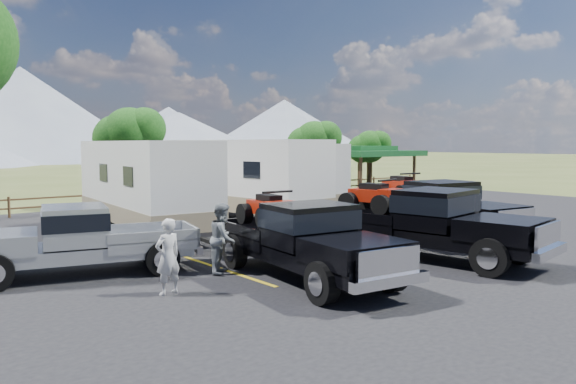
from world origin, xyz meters
TOP-DOWN VIEW (x-y plane):
  - ground at (0.00, 0.00)m, footprint 320.00×320.00m
  - asphalt_lot at (0.00, 3.00)m, footprint 44.00×34.00m
  - stall_lines at (0.00, 4.00)m, footprint 12.12×5.50m
  - tree_ne_a at (8.97, 17.01)m, footprint 3.11×2.92m
  - tree_ne_b at (14.98, 18.01)m, footprint 2.77×2.59m
  - tree_north at (-2.03, 19.02)m, footprint 3.46×3.24m
  - rail_fence at (2.00, 18.50)m, footprint 36.12×0.12m
  - pavilion at (13.00, 17.00)m, footprint 6.20×6.20m
  - rig_left at (-4.93, 1.56)m, footprint 2.79×6.49m
  - rig_center at (-0.55, 1.16)m, footprint 3.25×7.05m
  - rig_right at (2.80, 3.34)m, footprint 3.08×6.96m
  - trailer_left at (-5.19, 10.17)m, footprint 3.22×9.95m
  - trailer_center at (-0.44, 10.81)m, footprint 3.42×10.13m
  - trailer_right at (2.73, 12.30)m, footprint 3.38×9.64m
  - pickup_silver at (-9.14, 5.35)m, footprint 6.22×3.31m
  - person_a at (-8.27, 2.27)m, footprint 0.67×0.49m
  - person_b at (-6.19, 3.30)m, footprint 1.11×1.12m

SIDE VIEW (x-z plane):
  - ground at x=0.00m, z-range 0.00..0.00m
  - asphalt_lot at x=0.00m, z-range 0.00..0.04m
  - stall_lines at x=0.00m, z-range 0.04..0.05m
  - rail_fence at x=2.00m, z-range 0.11..1.11m
  - person_a at x=-8.27m, z-range 0.04..1.75m
  - person_b at x=-6.19m, z-range 0.04..1.86m
  - pickup_silver at x=-9.14m, z-range 0.08..1.85m
  - rig_left at x=-4.93m, z-range 0.00..2.11m
  - rig_right at x=2.80m, z-range 0.00..2.25m
  - rig_center at x=-0.55m, z-range 0.00..2.26m
  - trailer_right at x=2.73m, z-range 0.12..3.45m
  - trailer_left at x=-5.19m, z-range 0.12..3.56m
  - trailer_center at x=-0.44m, z-range 0.12..3.63m
  - pavilion at x=13.00m, z-range 1.18..4.40m
  - tree_ne_b at x=14.98m, z-range 0.99..5.26m
  - tree_ne_a at x=8.97m, z-range 1.10..5.86m
  - tree_north at x=-2.03m, z-range 1.21..6.46m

